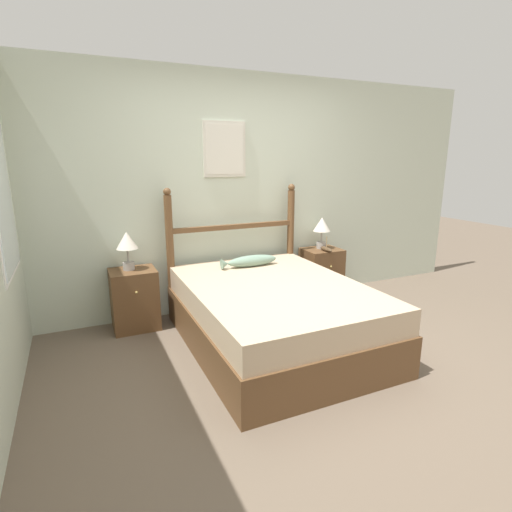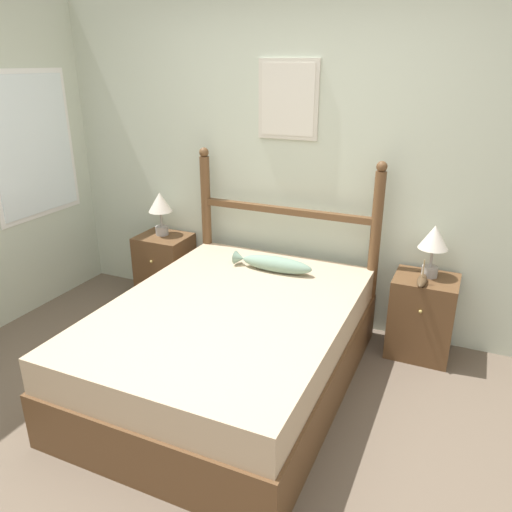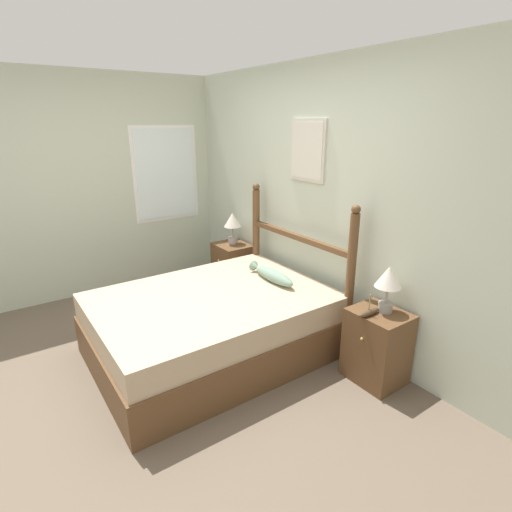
% 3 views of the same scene
% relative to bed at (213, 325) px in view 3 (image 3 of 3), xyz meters
% --- Properties ---
extents(ground_plane, '(16.00, 16.00, 0.00)m').
position_rel_bed_xyz_m(ground_plane, '(0.06, -0.59, -0.28)').
color(ground_plane, brown).
extents(wall_back, '(6.40, 0.08, 2.55)m').
position_rel_bed_xyz_m(wall_back, '(0.06, 1.14, 0.99)').
color(wall_back, beige).
rests_on(wall_back, ground_plane).
extents(wall_left, '(0.08, 6.40, 2.55)m').
position_rel_bed_xyz_m(wall_left, '(-2.07, -0.57, 0.99)').
color(wall_left, beige).
rests_on(wall_left, ground_plane).
extents(bed, '(1.48, 2.02, 0.57)m').
position_rel_bed_xyz_m(bed, '(0.00, 0.00, 0.00)').
color(bed, brown).
rests_on(bed, ground_plane).
extents(headboard, '(1.48, 0.08, 1.38)m').
position_rel_bed_xyz_m(headboard, '(0.00, 0.97, 0.45)').
color(headboard, brown).
rests_on(headboard, ground_plane).
extents(nightstand_left, '(0.44, 0.39, 0.60)m').
position_rel_bed_xyz_m(nightstand_left, '(-1.10, 0.89, 0.02)').
color(nightstand_left, brown).
rests_on(nightstand_left, ground_plane).
extents(nightstand_right, '(0.44, 0.39, 0.60)m').
position_rel_bed_xyz_m(nightstand_right, '(1.10, 0.89, 0.02)').
color(nightstand_right, brown).
rests_on(nightstand_right, ground_plane).
extents(table_lamp_left, '(0.20, 0.20, 0.38)m').
position_rel_bed_xyz_m(table_lamp_left, '(-1.12, 0.92, 0.58)').
color(table_lamp_left, gray).
rests_on(table_lamp_left, nightstand_left).
extents(table_lamp_right, '(0.20, 0.20, 0.38)m').
position_rel_bed_xyz_m(table_lamp_right, '(1.11, 0.93, 0.58)').
color(table_lamp_right, gray).
rests_on(table_lamp_right, nightstand_right).
extents(model_boat, '(0.06, 0.22, 0.18)m').
position_rel_bed_xyz_m(model_boat, '(1.07, 0.78, 0.35)').
color(model_boat, '#4C3823').
rests_on(model_boat, nightstand_right).
extents(fish_pillow, '(0.61, 0.13, 0.12)m').
position_rel_bed_xyz_m(fish_pillow, '(0.04, 0.63, 0.35)').
color(fish_pillow, gray).
rests_on(fish_pillow, bed).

